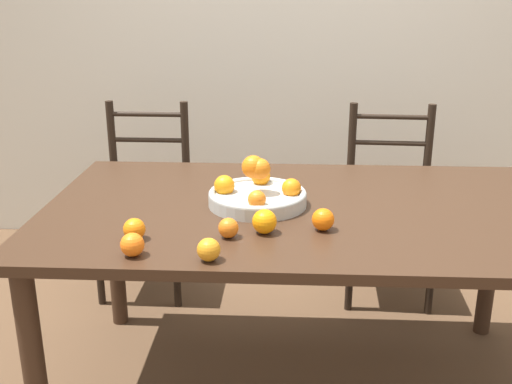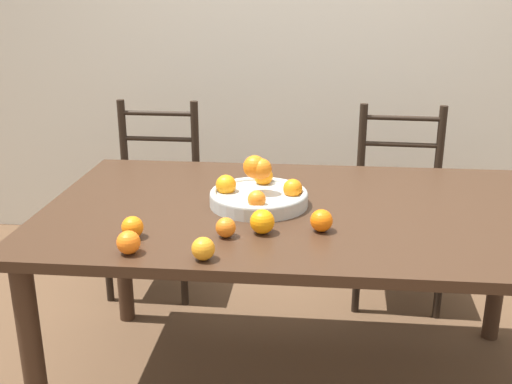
% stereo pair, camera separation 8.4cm
% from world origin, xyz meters
% --- Properties ---
extents(wall_back, '(8.00, 0.06, 2.60)m').
position_xyz_m(wall_back, '(0.00, 1.57, 1.30)').
color(wall_back, silver).
rests_on(wall_back, ground_plane).
extents(dining_table, '(1.82, 1.06, 0.76)m').
position_xyz_m(dining_table, '(0.00, 0.00, 0.67)').
color(dining_table, '#382316').
rests_on(dining_table, ground_plane).
extents(fruit_bowl, '(0.34, 0.34, 0.18)m').
position_xyz_m(fruit_bowl, '(-0.17, 0.00, 0.80)').
color(fruit_bowl, '#B2B7B2').
rests_on(fruit_bowl, dining_table).
extents(orange_loose_0, '(0.08, 0.08, 0.08)m').
position_xyz_m(orange_loose_0, '(-0.13, -0.26, 0.79)').
color(orange_loose_0, orange).
rests_on(orange_loose_0, dining_table).
extents(orange_loose_1, '(0.07, 0.07, 0.07)m').
position_xyz_m(orange_loose_1, '(-0.52, -0.33, 0.79)').
color(orange_loose_1, orange).
rests_on(orange_loose_1, dining_table).
extents(orange_loose_2, '(0.06, 0.06, 0.06)m').
position_xyz_m(orange_loose_2, '(-0.24, -0.30, 0.79)').
color(orange_loose_2, orange).
rests_on(orange_loose_2, dining_table).
extents(orange_loose_3, '(0.07, 0.07, 0.07)m').
position_xyz_m(orange_loose_3, '(-0.28, -0.46, 0.79)').
color(orange_loose_3, orange).
rests_on(orange_loose_3, dining_table).
extents(orange_loose_4, '(0.07, 0.07, 0.07)m').
position_xyz_m(orange_loose_4, '(0.05, -0.22, 0.79)').
color(orange_loose_4, orange).
rests_on(orange_loose_4, dining_table).
extents(orange_loose_5, '(0.07, 0.07, 0.07)m').
position_xyz_m(orange_loose_5, '(-0.50, -0.44, 0.79)').
color(orange_loose_5, orange).
rests_on(orange_loose_5, dining_table).
extents(chair_left, '(0.42, 0.40, 0.95)m').
position_xyz_m(chair_left, '(-0.78, 0.83, 0.47)').
color(chair_left, black).
rests_on(chair_left, ground_plane).
extents(chair_right, '(0.44, 0.42, 0.95)m').
position_xyz_m(chair_right, '(0.44, 0.83, 0.47)').
color(chair_right, black).
rests_on(chair_right, ground_plane).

